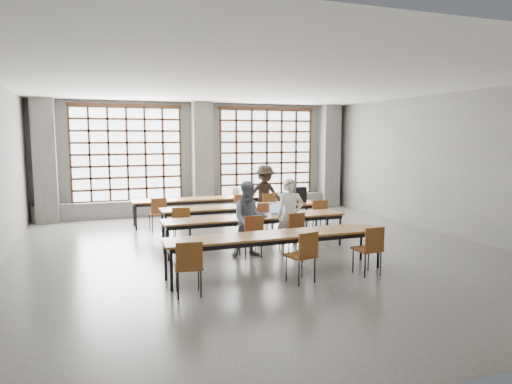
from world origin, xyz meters
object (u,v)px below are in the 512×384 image
chair_mid_right (318,213)px  chair_near_left (189,263)px  chair_back_mid (240,206)px  plastic_bag (235,191)px  chair_near_right (370,245)px  chair_back_left (158,211)px  desk_row_b (242,208)px  chair_mid_centre (265,217)px  red_pouch (188,264)px  laptop_front (278,211)px  desk_row_a (205,200)px  chair_mid_left (182,222)px  chair_front_left (252,232)px  mouse (296,213)px  student_female (250,219)px  desk_row_c (255,219)px  student_male (290,216)px  backpack (300,195)px  green_box (252,214)px  laptop_back (249,193)px  student_back (265,194)px  chair_near_mid (304,252)px  desk_row_d (277,237)px  phone (265,216)px

chair_mid_right → chair_near_left: size_ratio=1.00×
chair_back_mid → plastic_bag: bearing=82.2°
chair_near_right → plastic_bag: (-0.69, 5.72, 0.34)m
chair_back_left → desk_row_b: bearing=-29.5°
chair_mid_centre → red_pouch: (-2.51, -3.26, -0.04)m
chair_near_right → laptop_front: laptop_front is taller
desk_row_a → chair_mid_left: (-1.10, -2.34, -0.13)m
chair_front_left → mouse: chair_front_left is taller
student_female → laptop_front: (0.86, 0.61, 0.02)m
chair_back_left → student_female: bearing=-65.5°
chair_mid_right → mouse: 1.41m
desk_row_a → laptop_front: bearing=-74.2°
desk_row_a → desk_row_c: same height
plastic_bag → student_male: bearing=-89.6°
chair_mid_right → backpack: size_ratio=2.20×
desk_row_b → chair_back_left: chair_back_left is taller
laptop_front → green_box: laptop_front is taller
chair_near_right → laptop_back: bearing=92.7°
mouse → green_box: bearing=174.3°
student_back → red_pouch: student_back is taller
desk_row_a → green_box: (0.27, -3.16, 0.11)m
chair_near_mid → backpack: size_ratio=2.20×
chair_mid_left → mouse: 2.56m
green_box → chair_front_left: bearing=-109.2°
chair_back_mid → chair_back_left: bearing=-180.0°
chair_back_left → student_female: student_female is taller
chair_front_left → mouse: 1.40m
desk_row_d → student_male: student_male is taller
desk_row_d → student_female: bearing=92.7°
chair_mid_centre → laptop_front: bearing=-90.7°
chair_back_left → desk_row_a: bearing=24.3°
chair_near_left → green_box: (1.90, 2.51, 0.24)m
chair_front_left → laptop_back: 4.19m
desk_row_c → desk_row_d: (-0.24, -1.80, 0.00)m
desk_row_d → chair_back_left: bearing=108.5°
student_back → green_box: bearing=-124.3°
chair_front_left → green_box: chair_front_left is taller
plastic_bag → chair_mid_left: bearing=-130.0°
red_pouch → phone: bearing=46.8°
chair_back_left → chair_front_left: bearing=-66.4°
chair_mid_centre → student_male: size_ratio=0.56×
chair_mid_left → chair_near_right: bearing=-51.1°
desk_row_b → chair_mid_right: 1.90m
chair_mid_left → plastic_bag: plastic_bag is taller
desk_row_d → backpack: bearing=59.0°
chair_near_mid → chair_mid_left: bearing=112.9°
chair_back_left → chair_near_left: (-0.23, -5.05, 0.00)m
phone → chair_mid_left: bearing=148.0°
desk_row_d → mouse: 2.14m
laptop_back → red_pouch: size_ratio=2.29×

